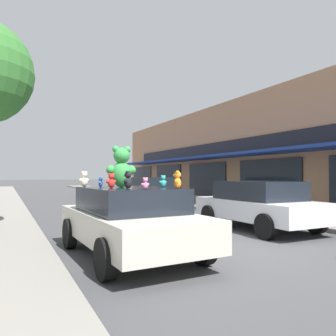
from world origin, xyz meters
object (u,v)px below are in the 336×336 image
Objects in this scene: plush_art_car at (130,219)px; parked_car_far_center at (259,204)px; teddy_bear_orange at (177,180)px; teddy_bear_white at (128,182)px; teddy_bear_teal at (163,181)px; teddy_bear_cream at (84,179)px; teddy_bear_giant at (121,167)px; parked_car_far_right at (153,191)px; teddy_bear_black at (128,180)px; teddy_bear_brown at (121,181)px; teddy_bear_pink at (145,184)px; teddy_bear_red at (111,181)px; teddy_bear_blue at (100,182)px.

plush_art_car is 1.01× the size of parked_car_far_center.
teddy_bear_white is (-0.26, 2.00, -0.06)m from teddy_bear_orange.
teddy_bear_cream reaches higher than teddy_bear_teal.
parked_car_far_center is at bearing 156.90° from teddy_bear_cream.
teddy_bear_giant is 0.20× the size of parked_car_far_right.
teddy_bear_black reaches higher than teddy_bear_orange.
teddy_bear_brown is 9.99m from parked_car_far_right.
parked_car_far_right is at bearing -113.71° from teddy_bear_pink.
teddy_bear_red is 1.24m from teddy_bear_white.
teddy_bear_red reaches higher than plush_art_car.
plush_art_car is 4.83× the size of teddy_bear_giant.
teddy_bear_white reaches higher than plush_art_car.
teddy_bear_red is 5.26m from parked_car_far_center.
teddy_bear_teal is at bearing -12.04° from plush_art_car.
teddy_bear_cream is (-0.65, 1.98, 0.06)m from teddy_bear_pink.
teddy_bear_orange is 1.36× the size of teddy_bear_brown.
teddy_bear_brown reaches higher than plush_art_car.
teddy_bear_pink is at bearing 33.09° from teddy_bear_brown.
teddy_bear_white reaches higher than parked_car_far_center.
parked_car_far_right is (-0.00, 7.97, 0.03)m from parked_car_far_center.
teddy_bear_orange reaches higher than teddy_bear_pink.
teddy_bear_white is at bearing -138.73° from teddy_bear_orange.
teddy_bear_brown is 0.86m from teddy_bear_cream.
teddy_bear_pink is at bearing 39.56° from teddy_bear_teal.
teddy_bear_red reaches higher than parked_car_far_center.
teddy_bear_white is 9.41m from parked_car_far_right.
teddy_bear_orange is at bearing 55.75° from teddy_bear_brown.
teddy_bear_red reaches higher than teddy_bear_teal.
teddy_bear_orange is 11.12m from parked_car_far_right.
teddy_bear_black is at bearing 88.71° from teddy_bear_giant.
teddy_bear_teal is (0.75, 0.85, 0.02)m from teddy_bear_pink.
teddy_bear_giant is at bearing -119.11° from teddy_bear_orange.
plush_art_car is 0.88m from teddy_bear_red.
teddy_bear_cream is at bearing -113.72° from teddy_bear_orange.
teddy_bear_orange is 4.76m from parked_car_far_center.
teddy_bear_teal is at bearing -154.22° from teddy_bear_orange.
teddy_bear_pink is 2.09m from teddy_bear_cream.
teddy_bear_blue is 0.47m from teddy_bear_brown.
teddy_bear_orange is 2.02m from teddy_bear_white.
parked_car_far_right is (4.64, 8.82, -0.69)m from teddy_bear_brown.
parked_car_far_right is (5.03, 8.54, -0.68)m from teddy_bear_blue.
teddy_bear_blue is 0.88× the size of teddy_bear_brown.
teddy_bear_pink reaches higher than parked_car_far_right.
teddy_bear_teal is at bearing -130.84° from teddy_bear_pink.
plush_art_car is 1.04m from teddy_bear_teal.
teddy_bear_orange reaches higher than teddy_bear_teal.
teddy_bear_blue reaches higher than teddy_bear_white.
teddy_bear_giant is 2.56× the size of teddy_bear_black.
teddy_bear_teal is 1.19× the size of teddy_bear_white.
parked_car_far_center is 7.97m from parked_car_far_right.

